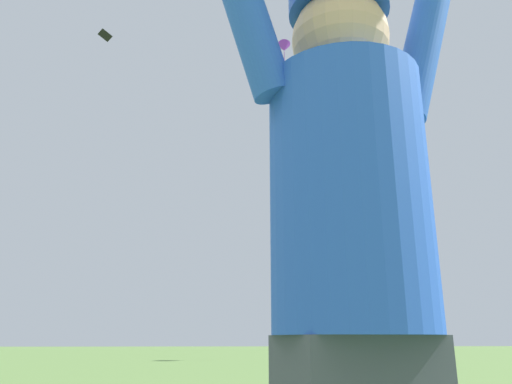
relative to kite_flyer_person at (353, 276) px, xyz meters
name	(u,v)px	position (x,y,z in m)	size (l,w,h in m)	color
kite_flyer_person	(353,276)	(0.00, 0.00, 0.00)	(0.80, 0.42, 1.92)	#424751
distant_kite_purple_overhead_distant	(284,47)	(3.62, 26.77, 18.00)	(1.17, 1.28, 1.96)	purple
distant_kite_blue_mid_right	(404,124)	(8.91, 21.33, 10.30)	(1.20, 1.25, 2.19)	blue
distant_kite_black_high_right	(106,35)	(-5.61, 18.76, 13.02)	(0.59, 0.62, 0.33)	black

